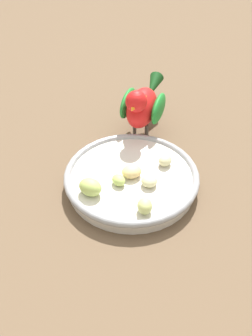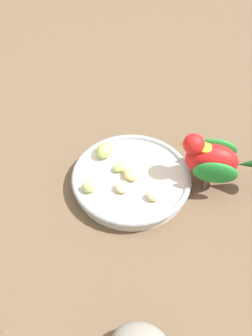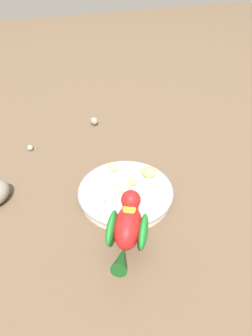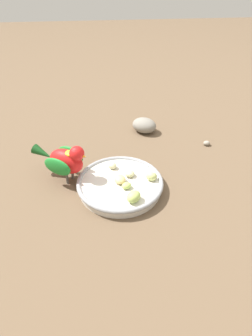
{
  "view_description": "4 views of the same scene",
  "coord_description": "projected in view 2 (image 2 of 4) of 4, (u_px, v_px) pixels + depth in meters",
  "views": [
    {
      "loc": [
        -0.12,
        -0.47,
        0.48
      ],
      "look_at": [
        -0.02,
        0.02,
        0.04
      ],
      "focal_mm": 44.79,
      "sensor_mm": 36.0,
      "label": 1
    },
    {
      "loc": [
        0.44,
        -0.17,
        0.58
      ],
      "look_at": [
        -0.02,
        0.01,
        0.04
      ],
      "focal_mm": 43.23,
      "sensor_mm": 36.0,
      "label": 2
    },
    {
      "loc": [
        0.18,
        0.48,
        0.48
      ],
      "look_at": [
        -0.02,
        -0.01,
        0.07
      ],
      "focal_mm": 31.64,
      "sensor_mm": 36.0,
      "label": 3
    },
    {
      "loc": [
        -0.59,
        0.05,
        0.51
      ],
      "look_at": [
        0.01,
        -0.0,
        0.06
      ],
      "focal_mm": 32.11,
      "sensor_mm": 36.0,
      "label": 4
    }
  ],
  "objects": [
    {
      "name": "apple_piece_0",
      "position": [
        90.0,
        186.0,
        0.71
      ],
      "size": [
        0.03,
        0.03,
        0.02
      ],
      "primitive_type": "ellipsoid",
      "rotation": [
        0.0,
        0.0,
        1.38
      ],
      "color": "#C6D17A",
      "rests_on": "feeding_bowl"
    },
    {
      "name": "ground_plane",
      "position": [
        126.0,
        190.0,
        0.75
      ],
      "size": [
        4.0,
        4.0,
        0.0
      ],
      "primitive_type": "plane",
      "color": "brown"
    },
    {
      "name": "parrot",
      "position": [
        214.0,
        159.0,
        0.71
      ],
      "size": [
        0.11,
        0.15,
        0.12
      ],
      "rotation": [
        0.0,
        0.0,
        -2.1
      ],
      "color": "#59544C",
      "rests_on": "ground_plane"
    },
    {
      "name": "apple_piece_5",
      "position": [
        122.0,
        187.0,
        0.71
      ],
      "size": [
        0.04,
        0.04,
        0.02
      ],
      "primitive_type": "ellipsoid",
      "rotation": [
        0.0,
        0.0,
        3.99
      ],
      "color": "beige",
      "rests_on": "feeding_bowl"
    },
    {
      "name": "apple_piece_3",
      "position": [
        131.0,
        173.0,
        0.73
      ],
      "size": [
        0.04,
        0.03,
        0.02
      ],
      "primitive_type": "ellipsoid",
      "rotation": [
        0.0,
        0.0,
        0.14
      ],
      "color": "#E5C67F",
      "rests_on": "feeding_bowl"
    },
    {
      "name": "apple_piece_4",
      "position": [
        105.0,
        150.0,
        0.77
      ],
      "size": [
        0.05,
        0.05,
        0.03
      ],
      "primitive_type": "ellipsoid",
      "rotation": [
        0.0,
        0.0,
        2.37
      ],
      "color": "#B2CC66",
      "rests_on": "feeding_bowl"
    },
    {
      "name": "feeding_bowl",
      "position": [
        131.0,
        179.0,
        0.74
      ],
      "size": [
        0.22,
        0.22,
        0.03
      ],
      "color": "beige",
      "rests_on": "ground_plane"
    },
    {
      "name": "apple_piece_2",
      "position": [
        153.0,
        196.0,
        0.7
      ],
      "size": [
        0.03,
        0.03,
        0.02
      ],
      "primitive_type": "ellipsoid",
      "rotation": [
        0.0,
        0.0,
        0.77
      ],
      "color": "beige",
      "rests_on": "feeding_bowl"
    },
    {
      "name": "apple_piece_1",
      "position": [
        118.0,
        167.0,
        0.74
      ],
      "size": [
        0.03,
        0.03,
        0.02
      ],
      "primitive_type": "ellipsoid",
      "rotation": [
        0.0,
        0.0,
        5.08
      ],
      "color": "#B2CC66",
      "rests_on": "feeding_bowl"
    }
  ]
}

